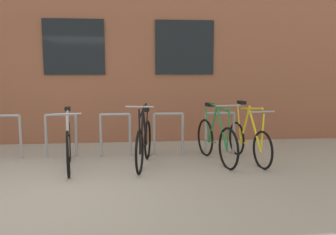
{
  "coord_description": "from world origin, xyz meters",
  "views": [
    {
      "loc": [
        1.28,
        -4.68,
        1.63
      ],
      "look_at": [
        1.88,
        1.6,
        0.77
      ],
      "focal_mm": 37.72,
      "sensor_mm": 36.0,
      "label": 1
    }
  ],
  "objects": [
    {
      "name": "bike_rack",
      "position": [
        -0.08,
        1.9,
        0.5
      ],
      "size": [
        6.6,
        0.05,
        0.82
      ],
      "color": "gray",
      "rests_on": "ground"
    },
    {
      "name": "bicycle_silver",
      "position": [
        0.17,
        1.22,
        0.39
      ],
      "size": [
        0.46,
        1.73,
        1.0
      ],
      "color": "black",
      "rests_on": "ground"
    },
    {
      "name": "bicycle_black",
      "position": [
        1.43,
        1.25,
        0.39
      ],
      "size": [
        0.45,
        1.68,
        1.08
      ],
      "color": "black",
      "rests_on": "ground"
    },
    {
      "name": "ground_plane",
      "position": [
        0.0,
        0.0,
        0.0
      ],
      "size": [
        42.0,
        42.0,
        0.0
      ],
      "primitive_type": "plane",
      "color": "#9E998E"
    },
    {
      "name": "bicycle_green",
      "position": [
        2.72,
        1.36,
        0.39
      ],
      "size": [
        0.49,
        1.68,
        1.08
      ],
      "color": "black",
      "rests_on": "ground"
    },
    {
      "name": "bicycle_yellow",
      "position": [
        3.31,
        1.35,
        0.37
      ],
      "size": [
        0.44,
        1.65,
        1.07
      ],
      "color": "black",
      "rests_on": "ground"
    },
    {
      "name": "storefront_building",
      "position": [
        0.0,
        6.04,
        2.7
      ],
      "size": [
        28.0,
        5.71,
        5.41
      ],
      "color": "brown",
      "rests_on": "ground"
    }
  ]
}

